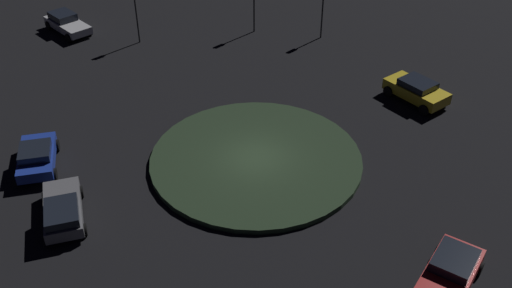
# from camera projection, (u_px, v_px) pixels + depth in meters

# --- Properties ---
(ground_plane) EXTENTS (119.83, 119.83, 0.00)m
(ground_plane) POSITION_uv_depth(u_px,v_px,m) (256.00, 161.00, 32.28)
(ground_plane) COLOR black
(roundabout_island) EXTENTS (11.68, 11.68, 0.30)m
(roundabout_island) POSITION_uv_depth(u_px,v_px,m) (256.00, 159.00, 32.19)
(roundabout_island) COLOR #263823
(roundabout_island) RESTS_ON ground_plane
(car_blue) EXTENTS (3.18, 4.22, 1.37)m
(car_blue) POSITION_uv_depth(u_px,v_px,m) (37.00, 156.00, 31.44)
(car_blue) COLOR #1E38A5
(car_blue) RESTS_ON ground_plane
(car_yellow) EXTENTS (2.24, 4.13, 1.46)m
(car_yellow) POSITION_uv_depth(u_px,v_px,m) (416.00, 90.00, 37.18)
(car_yellow) COLOR gold
(car_yellow) RESTS_ON ground_plane
(car_red) EXTENTS (4.54, 3.23, 1.41)m
(car_red) POSITION_uv_depth(u_px,v_px,m) (450.00, 273.00, 24.61)
(car_red) COLOR red
(car_red) RESTS_ON ground_plane
(car_grey) EXTENTS (2.96, 4.39, 1.34)m
(car_grey) POSITION_uv_depth(u_px,v_px,m) (63.00, 210.00, 27.91)
(car_grey) COLOR slate
(car_grey) RESTS_ON ground_plane
(car_silver) EXTENTS (2.55, 4.73, 1.45)m
(car_silver) POSITION_uv_depth(u_px,v_px,m) (67.00, 23.00, 45.95)
(car_silver) COLOR silver
(car_silver) RESTS_ON ground_plane
(traffic_light_southwest) EXTENTS (0.39, 0.37, 4.04)m
(traffic_light_southwest) POSITION_uv_depth(u_px,v_px,m) (323.00, 2.00, 43.81)
(traffic_light_southwest) COLOR #2D2D2D
(traffic_light_southwest) RESTS_ON ground_plane
(traffic_light_south) EXTENTS (0.32, 0.37, 4.38)m
(traffic_light_south) POSITION_uv_depth(u_px,v_px,m) (135.00, 4.00, 43.00)
(traffic_light_south) COLOR #2D2D2D
(traffic_light_south) RESTS_ON ground_plane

